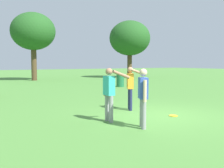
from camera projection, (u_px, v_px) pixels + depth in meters
ground_plane at (160, 115)px, 8.72m from camera, size 120.00×120.00×0.00m
person_thrower at (130, 85)px, 9.61m from camera, size 0.58×0.80×1.64m
person_catcher at (143, 94)px, 6.94m from camera, size 0.37×0.55×1.64m
person_bystander at (109, 90)px, 7.69m from camera, size 0.67×0.63×1.64m
frisbee at (173, 116)px, 8.58m from camera, size 0.30×0.30×0.03m
trash_can_further_along at (120, 80)px, 18.95m from camera, size 0.59×0.59×0.96m
tree_broad_center at (33, 32)px, 25.34m from camera, size 4.40×4.40×6.80m
tree_far_right at (130, 38)px, 29.96m from camera, size 4.81×4.81×6.74m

